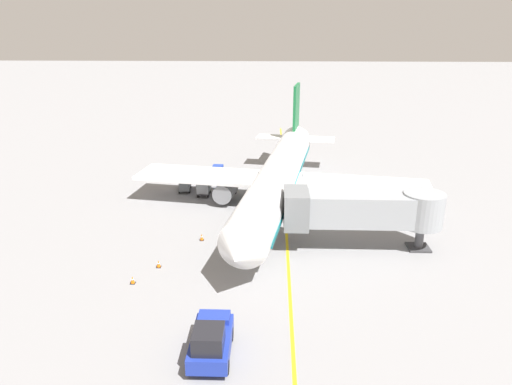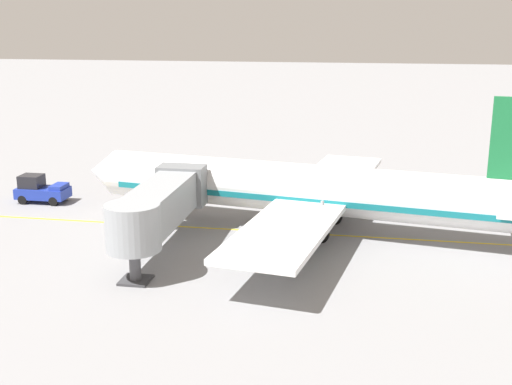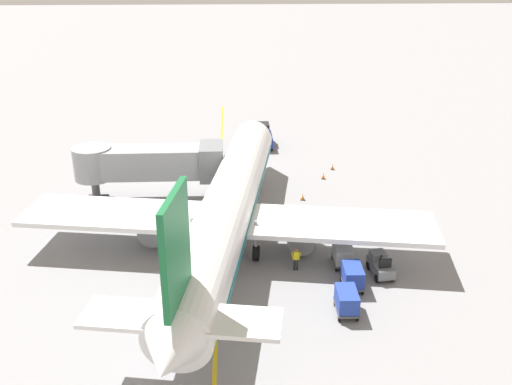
{
  "view_description": "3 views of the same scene",
  "coord_description": "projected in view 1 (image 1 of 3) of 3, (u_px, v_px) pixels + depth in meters",
  "views": [
    {
      "loc": [
        1.28,
        44.31,
        17.8
      ],
      "look_at": [
        2.9,
        1.11,
        2.4
      ],
      "focal_mm": 33.41,
      "sensor_mm": 36.0,
      "label": 1
    },
    {
      "loc": [
        -46.02,
        -5.88,
        15.51
      ],
      "look_at": [
        2.65,
        2.75,
        2.29
      ],
      "focal_mm": 45.49,
      "sensor_mm": 36.0,
      "label": 2
    },
    {
      "loc": [
        1.08,
        -39.5,
        20.71
      ],
      "look_at": [
        2.95,
        0.93,
        3.36
      ],
      "focal_mm": 40.11,
      "sensor_mm": 36.0,
      "label": 3
    }
  ],
  "objects": [
    {
      "name": "pushback_tractor",
      "position": [
        211.0,
        341.0,
        26.53
      ],
      "size": [
        2.24,
        4.41,
        2.4
      ],
      "color": "#1E339E",
      "rests_on": "ground"
    },
    {
      "name": "gate_lead_in_line",
      "position": [
        285.0,
        212.0,
        47.64
      ],
      "size": [
        0.24,
        80.0,
        0.01
      ],
      "primitive_type": "cube",
      "color": "gold",
      "rests_on": "ground"
    },
    {
      "name": "baggage_cart_front",
      "position": [
        204.0,
        187.0,
        51.95
      ],
      "size": [
        1.35,
        2.92,
        1.58
      ],
      "color": "#4C4C51",
      "rests_on": "ground"
    },
    {
      "name": "safety_cone_nose_right",
      "position": [
        159.0,
        264.0,
        36.72
      ],
      "size": [
        0.36,
        0.36,
        0.59
      ],
      "color": "black",
      "rests_on": "ground"
    },
    {
      "name": "ground_crew_wing_walker",
      "position": [
        235.0,
        186.0,
        52.3
      ],
      "size": [
        0.72,
        0.24,
        1.69
      ],
      "color": "#232328",
      "rests_on": "ground"
    },
    {
      "name": "baggage_tug_lead",
      "position": [
        185.0,
        185.0,
        53.36
      ],
      "size": [
        1.52,
        2.61,
        1.62
      ],
      "color": "slate",
      "rests_on": "ground"
    },
    {
      "name": "baggage_cart_second_in_train",
      "position": [
        207.0,
        179.0,
        54.7
      ],
      "size": [
        1.35,
        2.92,
        1.58
      ],
      "color": "#4C4C51",
      "rests_on": "ground"
    },
    {
      "name": "ground_plane",
      "position": [
        285.0,
        212.0,
        47.64
      ],
      "size": [
        400.0,
        400.0,
        0.0
      ],
      "primitive_type": "plane",
      "color": "gray"
    },
    {
      "name": "safety_cone_nose_left",
      "position": [
        133.0,
        280.0,
        34.42
      ],
      "size": [
        0.36,
        0.36,
        0.59
      ],
      "color": "black",
      "rests_on": "ground"
    },
    {
      "name": "safety_cone_wing_tip",
      "position": [
        202.0,
        237.0,
        41.29
      ],
      "size": [
        0.36,
        0.36,
        0.59
      ],
      "color": "black",
      "rests_on": "ground"
    },
    {
      "name": "baggage_cart_third_in_train",
      "position": [
        217.0,
        171.0,
        57.33
      ],
      "size": [
        1.35,
        2.92,
        1.58
      ],
      "color": "#4C4C51",
      "rests_on": "ground"
    },
    {
      "name": "parked_airliner",
      "position": [
        278.0,
        177.0,
        47.98
      ],
      "size": [
        30.44,
        37.27,
        10.63
      ],
      "color": "white",
      "rests_on": "ground"
    },
    {
      "name": "jet_bridge",
      "position": [
        362.0,
        209.0,
        38.91
      ],
      "size": [
        13.0,
        3.5,
        4.98
      ],
      "color": "#93999E",
      "rests_on": "ground"
    }
  ]
}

